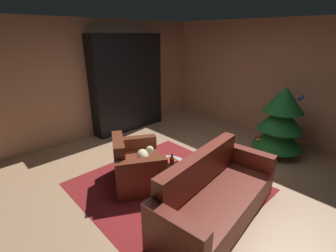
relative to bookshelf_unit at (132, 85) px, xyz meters
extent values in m
plane|color=tan|center=(2.44, -0.81, -1.10)|extent=(6.78, 6.78, 0.00)
cube|color=tan|center=(2.44, 2.04, 0.20)|extent=(5.46, 0.06, 2.60)
cube|color=tan|center=(-0.26, -0.81, 0.20)|extent=(0.06, 5.77, 2.60)
cube|color=maroon|center=(2.53, -1.18, -1.09)|extent=(2.55, 2.46, 0.01)
cube|color=black|center=(0.16, -0.12, 0.05)|extent=(0.03, 1.83, 2.29)
cube|color=black|center=(-0.01, 0.79, 0.05)|extent=(0.38, 0.02, 2.29)
cube|color=black|center=(-0.01, -1.02, 0.05)|extent=(0.38, 0.03, 2.29)
cube|color=black|center=(-0.01, -0.12, -1.08)|extent=(0.36, 1.78, 0.03)
cube|color=black|center=(-0.01, -0.12, -0.63)|extent=(0.36, 1.78, 0.03)
cube|color=black|center=(-0.01, -0.12, -0.18)|extent=(0.36, 1.78, 0.02)
cube|color=black|center=(-0.01, -0.12, 0.27)|extent=(0.36, 1.78, 0.02)
cube|color=black|center=(-0.01, -0.12, 0.73)|extent=(0.36, 1.78, 0.02)
cube|color=black|center=(-0.01, -0.12, 1.18)|extent=(0.36, 1.78, 0.03)
cube|color=black|center=(-0.16, -0.12, 0.20)|extent=(0.05, 1.16, 0.72)
cube|color=black|center=(-0.14, -0.12, 0.20)|extent=(0.03, 1.19, 0.75)
cube|color=red|center=(-0.10, 0.71, -0.92)|extent=(0.19, 0.05, 0.31)
cube|color=orange|center=(-0.10, 0.66, -0.88)|extent=(0.18, 0.03, 0.38)
cube|color=orange|center=(-0.11, 0.62, -0.94)|extent=(0.18, 0.04, 0.27)
cube|color=navy|center=(-0.10, 0.56, -0.89)|extent=(0.19, 0.05, 0.36)
cube|color=gold|center=(-0.07, 0.51, -0.94)|extent=(0.25, 0.05, 0.27)
cube|color=#8653A1|center=(-0.08, 0.46, -0.89)|extent=(0.23, 0.05, 0.36)
cube|color=#0C6796|center=(-0.08, 0.41, -0.93)|extent=(0.23, 0.05, 0.28)
cube|color=tan|center=(-0.08, 0.36, -0.90)|extent=(0.23, 0.04, 0.35)
cube|color=orange|center=(-0.08, 0.32, -0.94)|extent=(0.24, 0.03, 0.27)
cube|color=gold|center=(-0.08, 0.71, -0.43)|extent=(0.23, 0.03, 0.38)
cube|color=tan|center=(-0.07, 0.68, -0.46)|extent=(0.26, 0.03, 0.32)
cube|color=#1D698C|center=(-0.09, 0.64, -0.42)|extent=(0.20, 0.04, 0.39)
cube|color=#B42D27|center=(-0.07, 0.60, -0.43)|extent=(0.26, 0.03, 0.38)
cube|color=purple|center=(-0.11, 0.56, -0.45)|extent=(0.17, 0.05, 0.34)
cube|color=orange|center=(-0.07, 0.50, -0.44)|extent=(0.25, 0.04, 0.36)
cube|color=orange|center=(-0.06, 0.46, -0.48)|extent=(0.27, 0.04, 0.28)
cube|color=red|center=(-0.07, 0.40, -0.44)|extent=(0.25, 0.05, 0.36)
cube|color=#0F6996|center=(-0.08, 0.35, -0.45)|extent=(0.22, 0.05, 0.34)
cube|color=#106F93|center=(-0.10, 0.73, 0.88)|extent=(0.19, 0.04, 0.29)
cube|color=teal|center=(-0.05, 0.69, 0.88)|extent=(0.29, 0.03, 0.28)
cube|color=#4E3A1E|center=(-0.06, 0.65, 0.89)|extent=(0.26, 0.04, 0.29)
cube|color=#AAAD9B|center=(-0.06, 0.61, 0.93)|extent=(0.26, 0.03, 0.37)
cube|color=orange|center=(-0.11, 0.57, 0.92)|extent=(0.18, 0.04, 0.36)
cube|color=brown|center=(2.09, -1.41, -0.90)|extent=(0.96, 0.98, 0.40)
cube|color=brown|center=(1.95, -1.66, -0.50)|extent=(0.67, 0.48, 0.40)
cube|color=brown|center=(2.45, -1.61, -0.79)|extent=(0.49, 0.72, 0.62)
cube|color=brown|center=(1.73, -1.21, -0.79)|extent=(0.49, 0.72, 0.62)
ellipsoid|color=beige|center=(2.16, -1.36, -0.61)|extent=(0.33, 0.29, 0.18)
sphere|color=beige|center=(2.17, -1.22, -0.56)|extent=(0.13, 0.13, 0.13)
cube|color=maroon|center=(3.49, -1.18, -0.90)|extent=(0.97, 1.76, 0.39)
cube|color=maroon|center=(3.19, -1.21, -0.47)|extent=(0.38, 1.69, 0.48)
cube|color=maroon|center=(3.60, -2.09, -0.77)|extent=(0.78, 0.25, 0.65)
cube|color=maroon|center=(3.37, -0.26, -0.77)|extent=(0.78, 0.25, 0.65)
cylinder|color=black|center=(2.70, -1.19, -0.91)|extent=(0.04, 0.04, 0.38)
cylinder|color=black|center=(2.45, -1.03, -0.91)|extent=(0.04, 0.04, 0.38)
cylinder|color=black|center=(2.46, -1.33, -0.91)|extent=(0.04, 0.04, 0.38)
cylinder|color=silver|center=(2.53, -1.18, -0.70)|extent=(0.62, 0.62, 0.02)
cube|color=gray|center=(2.58, -1.14, -0.68)|extent=(0.20, 0.17, 0.02)
cube|color=gray|center=(2.57, -1.14, -0.66)|extent=(0.16, 0.13, 0.02)
cube|color=#BA282F|center=(2.56, -1.14, -0.64)|extent=(0.17, 0.14, 0.03)
cube|color=red|center=(2.57, -1.15, -0.61)|extent=(0.20, 0.19, 0.03)
cylinder|color=#5A2617|center=(2.69, -1.24, -0.59)|extent=(0.07, 0.07, 0.20)
cylinder|color=#5A2617|center=(2.69, -1.24, -0.46)|extent=(0.03, 0.03, 0.07)
cylinder|color=brown|center=(3.20, 1.22, -1.02)|extent=(0.08, 0.08, 0.16)
cone|color=#1E6D2D|center=(3.20, 1.22, -0.69)|extent=(0.95, 0.95, 0.49)
cone|color=#1E6D2D|center=(3.20, 1.22, -0.33)|extent=(0.85, 0.85, 0.49)
cone|color=#1E6D2D|center=(3.20, 1.22, 0.04)|extent=(0.75, 0.75, 0.49)
sphere|color=blue|center=(2.84, 1.36, -0.62)|extent=(0.08, 0.08, 0.08)
sphere|color=blue|center=(3.37, 1.46, 0.03)|extent=(0.06, 0.06, 0.06)
sphere|color=red|center=(2.85, 1.07, -0.82)|extent=(0.06, 0.06, 0.06)
sphere|color=blue|center=(3.59, 1.26, -0.62)|extent=(0.07, 0.07, 0.07)
sphere|color=yellow|center=(2.94, 0.93, -0.79)|extent=(0.06, 0.06, 0.06)
sphere|color=blue|center=(3.43, 1.41, 0.09)|extent=(0.08, 0.08, 0.08)
camera|label=1|loc=(4.91, -3.41, 1.20)|focal=25.92mm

